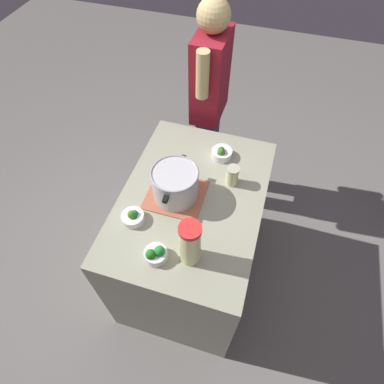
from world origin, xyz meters
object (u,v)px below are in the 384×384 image
at_px(mason_jar, 232,175).
at_px(cooking_pot, 175,183).
at_px(broccoli_bowl_center, 156,254).
at_px(broccoli_bowl_back, 133,217).
at_px(person_cook, 209,106).
at_px(broccoli_bowl_front, 222,153).
at_px(lemonade_pitcher, 190,243).

bearing_deg(mason_jar, cooking_pot, 123.06).
height_order(broccoli_bowl_center, broccoli_bowl_back, broccoli_bowl_center).
height_order(cooking_pot, person_cook, person_cook).
xyz_separation_m(broccoli_bowl_back, person_cook, (1.07, -0.13, -0.06)).
bearing_deg(broccoli_bowl_center, broccoli_bowl_front, -10.88).
relative_size(broccoli_bowl_back, person_cook, 0.07).
relative_size(mason_jar, person_cook, 0.07).
height_order(mason_jar, broccoli_bowl_back, mason_jar).
bearing_deg(person_cook, broccoli_bowl_back, 173.35).
xyz_separation_m(lemonade_pitcher, person_cook, (1.19, 0.22, -0.17)).
bearing_deg(lemonade_pitcher, broccoli_bowl_center, 108.02).
xyz_separation_m(cooking_pot, lemonade_pitcher, (-0.33, -0.19, 0.03)).
distance_m(cooking_pot, broccoli_bowl_back, 0.28).
bearing_deg(broccoli_bowl_back, person_cook, -6.65).
xyz_separation_m(broccoli_bowl_front, person_cook, (0.49, 0.21, -0.06)).
xyz_separation_m(lemonade_pitcher, broccoli_bowl_back, (0.12, 0.35, -0.11)).
relative_size(lemonade_pitcher, person_cook, 0.17).
bearing_deg(broccoli_bowl_back, mason_jar, -47.71).
height_order(broccoli_bowl_front, broccoli_bowl_back, broccoli_bowl_front).
bearing_deg(person_cook, mason_jar, -155.09).
relative_size(broccoli_bowl_front, broccoli_bowl_center, 1.11).
bearing_deg(broccoli_bowl_center, mason_jar, -23.60).
bearing_deg(lemonade_pitcher, person_cook, 10.66).
relative_size(mason_jar, broccoli_bowl_back, 1.02).
distance_m(cooking_pot, broccoli_bowl_center, 0.39).
bearing_deg(broccoli_bowl_back, lemonade_pitcher, -108.38).
relative_size(broccoli_bowl_center, broccoli_bowl_back, 0.95).
height_order(broccoli_bowl_front, person_cook, person_cook).
bearing_deg(person_cook, broccoli_bowl_center, -176.96).
bearing_deg(mason_jar, broccoli_bowl_center, 156.40).
height_order(mason_jar, broccoli_bowl_center, mason_jar).
xyz_separation_m(mason_jar, broccoli_bowl_center, (-0.57, 0.25, -0.03)).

